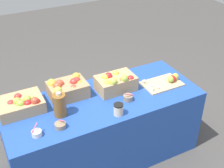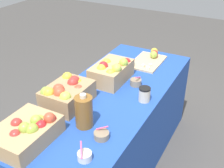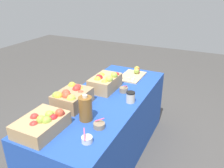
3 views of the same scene
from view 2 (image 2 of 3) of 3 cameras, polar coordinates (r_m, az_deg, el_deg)
The scene contains 11 objects.
ground_plane at distance 2.68m, azimuth -0.35°, elevation -15.40°, with size 10.00×10.00×0.00m, color #474442.
table at distance 2.43m, azimuth -0.38°, elevation -9.21°, with size 1.90×0.76×0.74m, color #234CAD.
apple_crate_left at distance 1.79m, azimuth -16.58°, elevation -9.07°, with size 0.40×0.29×0.17m.
apple_crate_middle at distance 2.07m, azimuth -8.95°, elevation -1.79°, with size 0.36×0.27×0.19m.
apple_crate_right at distance 2.35m, azimuth -0.02°, elevation 2.57°, with size 0.38×0.25×0.20m.
cutting_board_front at distance 2.74m, azimuth 7.53°, elevation 5.01°, with size 0.39×0.25×0.09m.
sample_bowl_near at distance 2.31m, azimuth 4.76°, elevation 0.36°, with size 0.09×0.09×0.10m.
sample_bowl_mid at distance 1.64m, azimuth -5.49°, elevation -14.08°, with size 0.09×0.08×0.10m.
sample_bowl_far at distance 1.77m, azimuth -2.11°, elevation -10.14°, with size 0.10×0.10×0.09m.
cider_jug at distance 1.82m, azimuth -5.62°, elevation -5.50°, with size 0.12×0.12×0.24m.
coffee_cup at distance 2.10m, azimuth 6.50°, elevation -2.06°, with size 0.09×0.09×0.11m.
Camera 2 is at (-1.66, -0.91, 1.89)m, focal length 45.88 mm.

